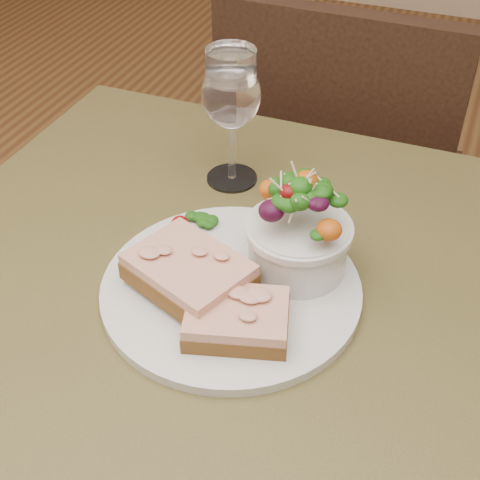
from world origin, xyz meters
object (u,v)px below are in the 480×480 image
at_px(ramekin, 168,258).
at_px(salad_bowl, 299,226).
at_px(sandwich_front, 237,319).
at_px(wine_glass, 231,99).
at_px(chair_far, 337,248).
at_px(sandwich_back, 189,272).
at_px(dinner_plate, 231,288).
at_px(cafe_table, 226,355).

distance_m(ramekin, salad_bowl, 0.15).
xyz_separation_m(sandwich_front, wine_glass, (-0.11, 0.27, 0.10)).
bearing_deg(chair_far, sandwich_back, 88.73).
xyz_separation_m(sandwich_front, ramekin, (-0.11, 0.06, 0.00)).
bearing_deg(sandwich_front, ramekin, 136.51).
bearing_deg(ramekin, wine_glass, 92.35).
relative_size(sandwich_back, salad_bowl, 1.20).
height_order(chair_far, dinner_plate, chair_far).
xyz_separation_m(dinner_plate, ramekin, (-0.07, -0.00, 0.03)).
xyz_separation_m(sandwich_front, sandwich_back, (-0.07, 0.04, 0.01)).
height_order(cafe_table, sandwich_front, sandwich_front).
height_order(sandwich_front, ramekin, ramekin).
distance_m(sandwich_back, ramekin, 0.04).
xyz_separation_m(sandwich_front, salad_bowl, (0.03, 0.12, 0.04)).
relative_size(chair_far, wine_glass, 5.14).
distance_m(sandwich_front, ramekin, 0.12).
bearing_deg(chair_far, sandwich_front, 94.51).
bearing_deg(cafe_table, salad_bowl, 45.14).
distance_m(dinner_plate, sandwich_back, 0.06).
bearing_deg(chair_far, dinner_plate, 92.12).
relative_size(dinner_plate, wine_glass, 1.67).
bearing_deg(ramekin, chair_far, 84.36).
bearing_deg(sandwich_front, wine_glass, 97.21).
relative_size(sandwich_front, wine_glass, 0.70).
xyz_separation_m(chair_far, ramekin, (-0.07, -0.66, 0.49)).
distance_m(sandwich_front, salad_bowl, 0.13).
bearing_deg(ramekin, cafe_table, -2.46).
bearing_deg(wine_glass, sandwich_front, -67.05).
distance_m(chair_far, sandwich_front, 0.87).
height_order(dinner_plate, wine_glass, wine_glass).
bearing_deg(sandwich_back, salad_bowl, 60.21).
distance_m(sandwich_front, sandwich_back, 0.08).
xyz_separation_m(chair_far, sandwich_front, (0.04, -0.72, 0.48)).
distance_m(cafe_table, chair_far, 0.75).
height_order(sandwich_back, salad_bowl, salad_bowl).
distance_m(cafe_table, sandwich_back, 0.14).
relative_size(ramekin, salad_bowl, 0.57).
distance_m(dinner_plate, wine_glass, 0.25).
xyz_separation_m(salad_bowl, wine_glass, (-0.14, 0.15, 0.05)).
height_order(chair_far, sandwich_front, chair_far).
bearing_deg(salad_bowl, ramekin, -155.66).
xyz_separation_m(chair_far, dinner_plate, (0.01, -0.66, 0.46)).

